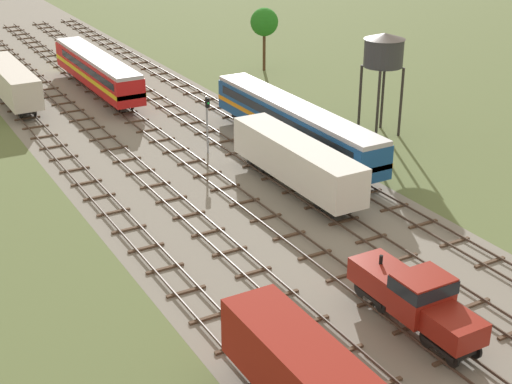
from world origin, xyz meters
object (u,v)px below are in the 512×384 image
object	(u,v)px
diesel_railcar_centre_left_far	(97,69)
water_tower	(384,52)
freight_boxcar_centre_mid	(296,160)
signal_post_nearest	(207,117)
shunter_loco_centre_left_near	(416,296)
passenger_coach_centre_right_midfar	(294,121)
freight_boxcar_far_left_farther	(11,81)

from	to	relation	value
diesel_railcar_centre_left_far	water_tower	bearing A→B (deg)	-54.65
diesel_railcar_centre_left_far	freight_boxcar_centre_mid	bearing A→B (deg)	-82.21
water_tower	signal_post_nearest	xyz separation A→B (m)	(-15.41, 3.13, -4.29)
shunter_loco_centre_left_near	passenger_coach_centre_right_midfar	size ratio (longest dim) A/B	0.38
shunter_loco_centre_left_near	signal_post_nearest	xyz separation A→B (m)	(2.18, 28.36, 1.14)
freight_boxcar_centre_mid	water_tower	distance (m)	15.80
passenger_coach_centre_right_midfar	freight_boxcar_far_left_farther	bearing A→B (deg)	124.66
diesel_railcar_centre_left_far	signal_post_nearest	bearing A→B (deg)	-84.27
water_tower	freight_boxcar_centre_mid	bearing A→B (deg)	-151.98
freight_boxcar_far_left_farther	water_tower	xyz separation A→B (m)	(26.29, -25.25, 4.99)
freight_boxcar_centre_mid	freight_boxcar_far_left_farther	bearing A→B (deg)	112.01
signal_post_nearest	water_tower	bearing A→B (deg)	-11.48
passenger_coach_centre_right_midfar	freight_boxcar_centre_mid	bearing A→B (deg)	-121.38
shunter_loco_centre_left_near	water_tower	bearing A→B (deg)	55.12
shunter_loco_centre_left_near	diesel_railcar_centre_left_far	size ratio (longest dim) A/B	0.41
freight_boxcar_far_left_farther	signal_post_nearest	size ratio (longest dim) A/B	2.84
freight_boxcar_centre_mid	diesel_railcar_centre_left_far	distance (m)	32.13
shunter_loco_centre_left_near	freight_boxcar_far_left_farther	distance (m)	51.23
freight_boxcar_centre_mid	signal_post_nearest	size ratio (longest dim) A/B	2.84
diesel_railcar_centre_left_far	freight_boxcar_far_left_farther	distance (m)	8.71
shunter_loco_centre_left_near	freight_boxcar_centre_mid	bearing A→B (deg)	76.53
shunter_loco_centre_left_near	freight_boxcar_centre_mid	world-z (taller)	freight_boxcar_centre_mid
passenger_coach_centre_right_midfar	signal_post_nearest	world-z (taller)	signal_post_nearest
freight_boxcar_centre_mid	freight_boxcar_far_left_farther	size ratio (longest dim) A/B	1.00
passenger_coach_centre_right_midfar	shunter_loco_centre_left_near	bearing A→B (deg)	-108.97
water_tower	signal_post_nearest	world-z (taller)	water_tower
freight_boxcar_centre_mid	passenger_coach_centre_right_midfar	size ratio (longest dim) A/B	0.64
freight_boxcar_far_left_farther	water_tower	world-z (taller)	water_tower
passenger_coach_centre_right_midfar	freight_boxcar_far_left_farther	world-z (taller)	passenger_coach_centre_right_midfar
shunter_loco_centre_left_near	freight_boxcar_far_left_farther	xyz separation A→B (m)	(-8.70, 50.48, 0.44)
shunter_loco_centre_left_near	diesel_railcar_centre_left_far	bearing A→B (deg)	90.00
freight_boxcar_centre_mid	water_tower	size ratio (longest dim) A/B	1.55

